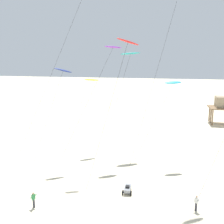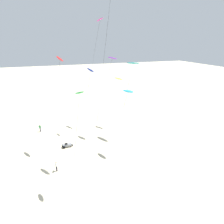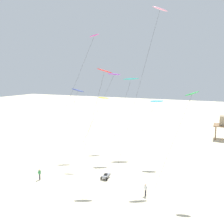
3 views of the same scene
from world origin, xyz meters
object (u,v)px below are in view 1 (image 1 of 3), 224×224
Objects in this scene: kite_teal at (130,54)px; stilt_house at (223,104)px; kite_red at (127,45)px; kite_cyan at (173,83)px; kite_yellow at (91,81)px; kite_purple at (112,49)px; kite_flyer_nearest at (34,199)px; kite_magenta at (82,0)px; kite_flyer_middle at (196,203)px; beach_buggy at (128,189)px; kite_navy at (62,72)px.

kite_teal reaches higher than stilt_house.
kite_red is 1.47× the size of kite_cyan.
kite_purple is at bearing -37.10° from kite_yellow.
kite_red reaches higher than kite_flyer_nearest.
kite_cyan is (5.27, 10.26, -4.94)m from kite_red.
kite_flyer_nearest is (-5.66, -15.01, -14.96)m from kite_purple.
kite_flyer_nearest is at bearing -97.61° from kite_magenta.
kite_flyer_middle is (14.30, -15.86, -10.12)m from kite_yellow.
kite_teal is 10.52m from kite_magenta.
kite_red is 2.86× the size of stilt_house.
kite_red is 8.22× the size of beach_buggy.
kite_magenta is at bearing 129.03° from beach_buggy.
kite_yellow is 6.85× the size of kite_flyer_middle.
kite_flyer_middle is (10.54, -13.02, -14.96)m from kite_purple.
kite_magenta is 14.12× the size of kite_flyer_middle.
kite_navy is 0.57× the size of kite_magenta.
kite_flyer_middle is at bearing 7.01° from kite_flyer_nearest.
kite_flyer_middle reaches higher than beach_buggy.
kite_navy is at bearing -136.47° from stilt_house.
stilt_house is at bearing 62.68° from beach_buggy.
beach_buggy is (-17.00, -32.91, -3.88)m from stilt_house.
kite_magenta is (-7.03, 8.98, 5.92)m from kite_red.
stilt_house is at bearing 43.53° from kite_navy.
beach_buggy is at bearing -116.04° from kite_cyan.
kite_red is at bearing -73.05° from kite_purple.
beach_buggy is at bearing 0.07° from kite_red.
kite_teal is 0.91× the size of kite_red.
kite_navy is at bearing 142.44° from beach_buggy.
kite_cyan is at bearing -1.13° from kite_purple.
kite_magenta reaches higher than kite_flyer_middle.
kite_flyer_nearest is 1.00× the size of kite_flyer_middle.
kite_magenta is at bearing -159.44° from kite_purple.
kite_cyan is 0.71× the size of kite_purple.
kite_red reaches higher than kite_purple.
kite_cyan is 6.92× the size of kite_flyer_nearest.
kite_red is at bearing -38.30° from kite_navy.
kite_navy is 1.16× the size of kite_cyan.
beach_buggy is (-7.11, 2.59, -0.46)m from kite_flyer_middle.
kite_navy is at bearing 93.12° from kite_flyer_nearest.
kite_magenta reaches higher than kite_red.
kite_navy is 0.83× the size of kite_purple.
kite_magenta is at bearing -135.42° from stilt_house.
stilt_house is (26.10, 37.50, 3.41)m from kite_flyer_nearest.
kite_purple reaches higher than beach_buggy.
kite_magenta reaches higher than kite_navy.
kite_teal is at bearing 6.77° from kite_yellow.
kite_cyan is at bearing -13.85° from kite_yellow.
stilt_house is (11.99, 22.66, -6.93)m from kite_cyan.
kite_magenta is at bearing 141.19° from kite_flyer_middle.
kite_magenta is at bearing -140.26° from kite_teal.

